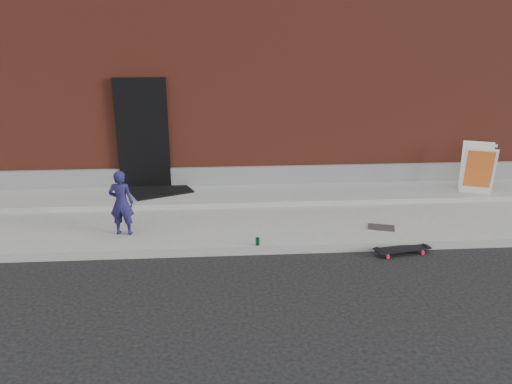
{
  "coord_description": "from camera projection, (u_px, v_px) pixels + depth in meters",
  "views": [
    {
      "loc": [
        -0.99,
        -7.25,
        3.5
      ],
      "look_at": [
        -0.42,
        0.8,
        0.8
      ],
      "focal_mm": 35.0,
      "sensor_mm": 36.0,
      "label": 1
    }
  ],
  "objects": [
    {
      "name": "building",
      "position": [
        256.0,
        64.0,
        13.86
      ],
      "size": [
        20.0,
        8.1,
        5.0
      ],
      "color": "maroon",
      "rests_on": "ground"
    },
    {
      "name": "pizza_sign",
      "position": [
        478.0,
        168.0,
        10.1
      ],
      "size": [
        0.83,
        0.89,
        1.01
      ],
      "color": "white",
      "rests_on": "apron"
    },
    {
      "name": "ground",
      "position": [
        286.0,
        254.0,
        8.03
      ],
      "size": [
        80.0,
        80.0,
        0.0
      ],
      "primitive_type": "plane",
      "color": "black",
      "rests_on": "ground"
    },
    {
      "name": "sidewalk",
      "position": [
        276.0,
        216.0,
        9.43
      ],
      "size": [
        20.0,
        3.0,
        0.15
      ],
      "primitive_type": "cube",
      "color": "gray",
      "rests_on": "ground"
    },
    {
      "name": "skateboard",
      "position": [
        402.0,
        249.0,
        8.02
      ],
      "size": [
        0.92,
        0.39,
        0.1
      ],
      "color": "red",
      "rests_on": "ground"
    },
    {
      "name": "utility_plate",
      "position": [
        381.0,
        227.0,
        8.69
      ],
      "size": [
        0.51,
        0.41,
        0.01
      ],
      "primitive_type": "cube",
      "rotation": [
        0.0,
        0.0,
        -0.31
      ],
      "color": "#4D4D51",
      "rests_on": "sidewalk"
    },
    {
      "name": "apron",
      "position": [
        271.0,
        195.0,
        10.24
      ],
      "size": [
        20.0,
        1.2,
        0.1
      ],
      "primitive_type": "cube",
      "color": "gray",
      "rests_on": "sidewalk"
    },
    {
      "name": "child",
      "position": [
        121.0,
        203.0,
        8.27
      ],
      "size": [
        0.43,
        0.31,
        1.11
      ],
      "primitive_type": "imported",
      "rotation": [
        0.0,
        0.0,
        3.03
      ],
      "color": "#191740",
      "rests_on": "sidewalk"
    },
    {
      "name": "soda_can",
      "position": [
        258.0,
        242.0,
        7.98
      ],
      "size": [
        0.07,
        0.07,
        0.13
      ],
      "primitive_type": "cylinder",
      "rotation": [
        0.0,
        0.0,
        -0.0
      ],
      "color": "#187840",
      "rests_on": "sidewalk"
    },
    {
      "name": "doormat",
      "position": [
        160.0,
        189.0,
        10.35
      ],
      "size": [
        1.46,
        1.34,
        0.03
      ],
      "primitive_type": "cube",
      "rotation": [
        0.0,
        0.0,
        0.41
      ],
      "color": "black",
      "rests_on": "apron"
    }
  ]
}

